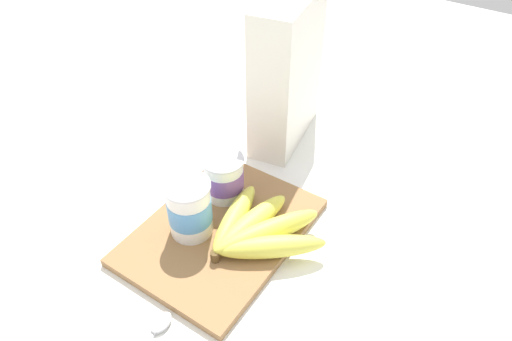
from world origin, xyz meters
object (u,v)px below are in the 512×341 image
cutting_board (221,231)px  banana_bunch (257,231)px  spoon (148,338)px  yogurt_cup_back (224,177)px  yogurt_cup_front (190,208)px  cereal_box (287,72)px

cutting_board → banana_bunch: 0.07m
banana_bunch → spoon: (-0.22, 0.03, -0.03)m
cutting_board → yogurt_cup_back: yogurt_cup_back is taller
yogurt_cup_back → banana_bunch: (-0.05, -0.10, -0.02)m
cutting_board → spoon: cutting_board is taller
yogurt_cup_back → spoon: size_ratio=0.59×
yogurt_cup_front → banana_bunch: (0.04, -0.10, -0.03)m
cereal_box → spoon: size_ratio=2.16×
spoon → banana_bunch: bearing=-7.3°
yogurt_cup_back → spoon: bearing=-164.7°
cereal_box → yogurt_cup_back: 0.24m
cereal_box → yogurt_cup_front: cereal_box is taller
yogurt_cup_back → banana_bunch: 0.12m
yogurt_cup_back → banana_bunch: bearing=-117.4°
yogurt_cup_front → yogurt_cup_back: 0.10m
yogurt_cup_front → yogurt_cup_back: bearing=3.4°
yogurt_cup_back → cereal_box: bearing=3.7°
cutting_board → cereal_box: bearing=11.1°
yogurt_cup_back → spoon: (-0.27, -0.07, -0.05)m
cutting_board → spoon: bearing=-171.2°
cutting_board → spoon: 0.21m
yogurt_cup_front → spoon: bearing=-158.8°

